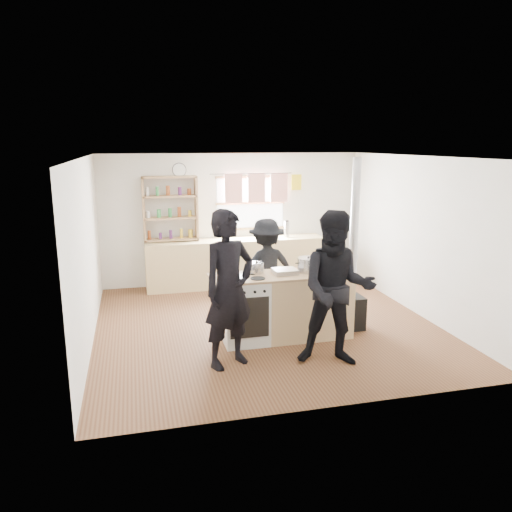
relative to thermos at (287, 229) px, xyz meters
name	(u,v)px	position (x,y,z in m)	size (l,w,h in m)	color
ground	(266,325)	(-1.01, -2.22, -1.06)	(5.00, 5.00, 0.01)	brown
back_counter	(236,262)	(-1.01, 0.00, -0.60)	(3.40, 0.55, 0.90)	#D5BC80
shelving_unit	(170,208)	(-2.21, 0.12, 0.46)	(1.00, 0.28, 1.20)	tan
thermos	(287,229)	(0.00, 0.00, 0.00)	(0.10, 0.10, 0.31)	silver
cooking_island	(286,306)	(-0.86, -2.77, -0.59)	(1.97, 0.64, 0.93)	white
skillet_greens	(233,278)	(-1.64, -2.90, -0.09)	(0.47, 0.47, 0.05)	black
roast_tray	(285,271)	(-0.88, -2.75, -0.09)	(0.33, 0.29, 0.06)	silver
stockpot_stove	(256,268)	(-1.26, -2.63, -0.05)	(0.21, 0.21, 0.17)	silver
stockpot_counter	(308,265)	(-0.54, -2.74, -0.02)	(0.31, 0.31, 0.23)	#BBBBBE
bread_board	(343,269)	(-0.08, -2.90, -0.07)	(0.32, 0.25, 0.12)	tan
flue_heater	(352,286)	(0.17, -2.66, -0.40)	(0.35, 0.35, 2.50)	black
person_near_left	(229,289)	(-1.80, -3.44, -0.08)	(0.71, 0.47, 1.94)	black
person_near_right	(337,289)	(-0.52, -3.72, -0.09)	(0.93, 0.73, 1.92)	black
person_far	(266,268)	(-0.89, -1.81, -0.28)	(1.00, 0.58, 1.56)	black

